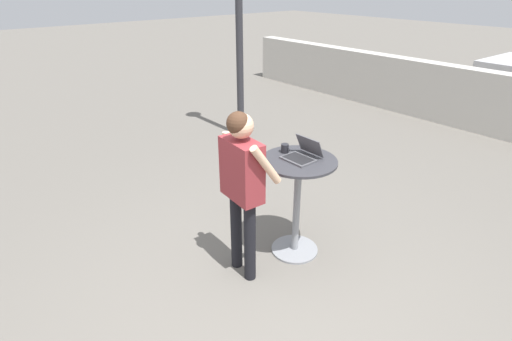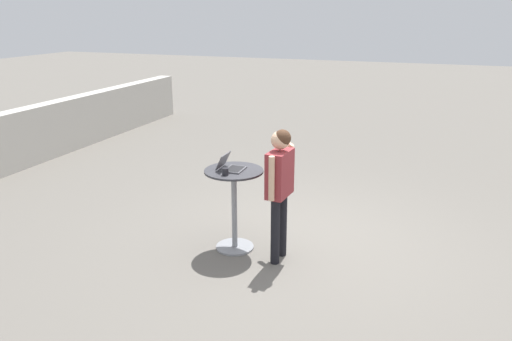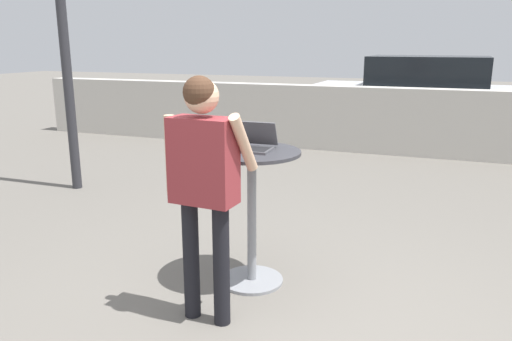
% 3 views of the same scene
% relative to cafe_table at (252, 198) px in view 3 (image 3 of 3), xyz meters
% --- Properties ---
extents(pavement_kerb, '(13.89, 0.35, 1.12)m').
position_rel_cafe_table_xyz_m(pavement_kerb, '(0.50, 5.27, -0.13)').
color(pavement_kerb, beige).
rests_on(pavement_kerb, ground_plane).
extents(cafe_table, '(0.73, 0.73, 1.06)m').
position_rel_cafe_table_xyz_m(cafe_table, '(0.00, 0.00, 0.00)').
color(cafe_table, gray).
rests_on(cafe_table, ground_plane).
extents(laptop, '(0.30, 0.32, 0.20)m').
position_rel_cafe_table_xyz_m(laptop, '(-0.00, 0.04, 0.42)').
color(laptop, '#515156').
rests_on(laptop, cafe_table).
extents(coffee_mug, '(0.11, 0.08, 0.09)m').
position_rel_cafe_table_xyz_m(coffee_mug, '(-0.22, 0.02, 0.41)').
color(coffee_mug, '#232328').
rests_on(coffee_mug, cafe_table).
extents(standing_person, '(0.58, 0.35, 1.64)m').
position_rel_cafe_table_xyz_m(standing_person, '(-0.09, -0.62, 0.36)').
color(standing_person, black).
rests_on(standing_person, ground_plane).
extents(parked_car_near_street, '(4.38, 2.09, 1.57)m').
position_rel_cafe_table_xyz_m(parked_car_near_street, '(0.81, 7.85, 0.11)').
color(parked_car_near_street, silver).
rests_on(parked_car_near_street, ground_plane).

